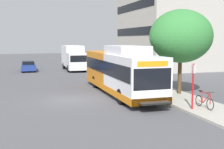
# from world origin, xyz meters

# --- Properties ---
(ground_plane) EXTENTS (120.00, 120.00, 0.00)m
(ground_plane) POSITION_xyz_m (0.00, 8.00, 0.00)
(ground_plane) COLOR #4C4C51
(sidewalk_curb) EXTENTS (3.00, 56.00, 0.14)m
(sidewalk_curb) POSITION_xyz_m (7.00, 6.00, 0.07)
(sidewalk_curb) COLOR #A8A399
(sidewalk_curb) RESTS_ON ground
(transit_bus) EXTENTS (2.58, 12.25, 3.65)m
(transit_bus) POSITION_xyz_m (3.85, 1.31, 1.70)
(transit_bus) COLOR white
(transit_bus) RESTS_ON ground
(bus_stop_sign_pole) EXTENTS (0.10, 0.36, 2.60)m
(bus_stop_sign_pole) POSITION_xyz_m (6.00, -5.15, 1.65)
(bus_stop_sign_pole) COLOR red
(bus_stop_sign_pole) RESTS_ON sidewalk_curb
(bicycle_parked) EXTENTS (0.52, 1.76, 1.02)m
(bicycle_parked) POSITION_xyz_m (6.80, -5.15, 0.56)
(bicycle_parked) COLOR black
(bicycle_parked) RESTS_ON sidewalk_curb
(street_tree_near_stop) EXTENTS (4.50, 4.50, 6.09)m
(street_tree_near_stop) POSITION_xyz_m (7.80, -0.61, 4.31)
(street_tree_near_stop) COLOR #4C3823
(street_tree_near_stop) RESTS_ON sidewalk_curb
(parked_car_far_lane) EXTENTS (1.80, 4.50, 1.33)m
(parked_car_far_lane) POSITION_xyz_m (-2.38, 19.94, 0.66)
(parked_car_far_lane) COLOR navy
(parked_car_far_lane) RESTS_ON ground
(box_truck_background) EXTENTS (2.32, 7.01, 3.25)m
(box_truck_background) POSITION_xyz_m (3.45, 19.33, 1.74)
(box_truck_background) COLOR silver
(box_truck_background) RESTS_ON ground
(lattice_comm_tower) EXTENTS (1.10, 1.10, 25.04)m
(lattice_comm_tower) POSITION_xyz_m (21.44, 34.38, 8.22)
(lattice_comm_tower) COLOR #B7B7BC
(lattice_comm_tower) RESTS_ON ground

